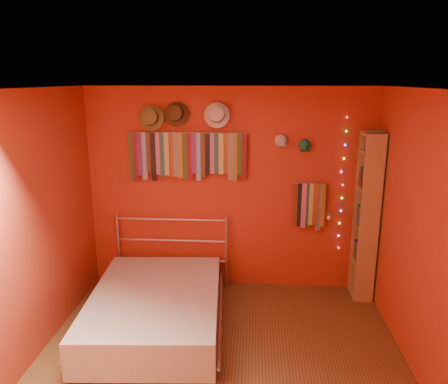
% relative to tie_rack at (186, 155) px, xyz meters
% --- Properties ---
extents(ground, '(3.50, 3.50, 0.00)m').
position_rel_tie_rack_xyz_m(ground, '(0.52, -1.68, -1.70)').
color(ground, brown).
rests_on(ground, ground).
extents(back_wall, '(3.50, 0.02, 2.50)m').
position_rel_tie_rack_xyz_m(back_wall, '(0.52, 0.07, -0.45)').
color(back_wall, '#A3291A').
rests_on(back_wall, ground).
extents(right_wall, '(0.02, 3.50, 2.50)m').
position_rel_tie_rack_xyz_m(right_wall, '(2.27, -1.68, -0.45)').
color(right_wall, '#A3291A').
rests_on(right_wall, ground).
extents(left_wall, '(0.02, 3.50, 2.50)m').
position_rel_tie_rack_xyz_m(left_wall, '(-1.23, -1.68, -0.45)').
color(left_wall, '#A3291A').
rests_on(left_wall, ground).
extents(ceiling, '(3.50, 3.50, 0.02)m').
position_rel_tie_rack_xyz_m(ceiling, '(0.52, -1.68, 0.80)').
color(ceiling, white).
rests_on(ceiling, back_wall).
extents(tie_rack, '(1.45, 0.03, 0.61)m').
position_rel_tie_rack_xyz_m(tie_rack, '(0.00, 0.00, 0.00)').
color(tie_rack, '#B5B5BA').
rests_on(tie_rack, back_wall).
extents(small_tie_rack, '(0.40, 0.03, 0.60)m').
position_rel_tie_rack_xyz_m(small_tie_rack, '(1.49, 0.00, -0.59)').
color(small_tie_rack, '#B5B5BA').
rests_on(small_tie_rack, back_wall).
extents(fedora_olive, '(0.31, 0.17, 0.30)m').
position_rel_tie_rack_xyz_m(fedora_olive, '(-0.41, -0.03, 0.44)').
color(fedora_olive, olive).
rests_on(fedora_olive, back_wall).
extents(fedora_brown, '(0.29, 0.16, 0.29)m').
position_rel_tie_rack_xyz_m(fedora_brown, '(-0.11, -0.03, 0.48)').
color(fedora_brown, '#483219').
rests_on(fedora_brown, back_wall).
extents(fedora_white, '(0.30, 0.16, 0.30)m').
position_rel_tie_rack_xyz_m(fedora_white, '(0.37, -0.03, 0.48)').
color(fedora_white, silver).
rests_on(fedora_white, back_wall).
extents(cap_white, '(0.16, 0.20, 0.16)m').
position_rel_tie_rack_xyz_m(cap_white, '(1.12, 0.01, 0.18)').
color(cap_white, beige).
rests_on(cap_white, back_wall).
extents(cap_green, '(0.16, 0.20, 0.16)m').
position_rel_tie_rack_xyz_m(cap_green, '(1.40, 0.01, 0.13)').
color(cap_green, '#176B47').
rests_on(cap_green, back_wall).
extents(fairy_lights, '(0.06, 0.02, 1.63)m').
position_rel_tie_rack_xyz_m(fairy_lights, '(1.87, 0.03, -0.35)').
color(fairy_lights, '#FF3333').
rests_on(fairy_lights, back_wall).
extents(reading_lamp, '(0.07, 0.31, 0.09)m').
position_rel_tie_rack_xyz_m(reading_lamp, '(1.70, -0.18, -0.69)').
color(reading_lamp, '#B5B5BA').
rests_on(reading_lamp, back_wall).
extents(bookshelf, '(0.25, 0.34, 2.00)m').
position_rel_tie_rack_xyz_m(bookshelf, '(2.18, -0.15, -0.68)').
color(bookshelf, '#A8834B').
rests_on(bookshelf, ground).
extents(bed, '(1.53, 1.98, 0.94)m').
position_rel_tie_rack_xyz_m(bed, '(-0.20, -1.02, -1.48)').
color(bed, '#B5B5BA').
rests_on(bed, ground).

